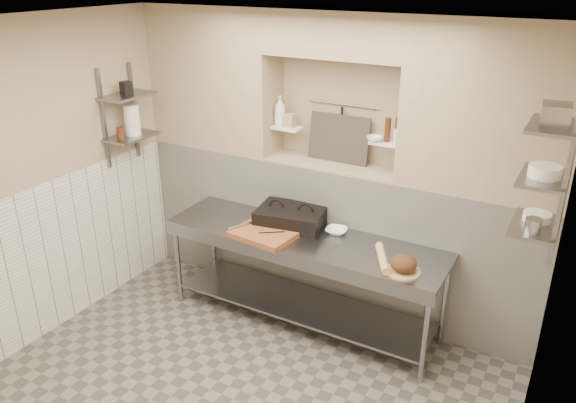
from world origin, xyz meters
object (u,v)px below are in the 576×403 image
Objects in this scene: panini_press at (291,217)px; prep_table at (302,262)px; mixing_bowl at (336,231)px; bowl_alcove at (375,139)px; bread_loaf at (404,263)px; bottle_soap at (280,111)px; cutting_board at (263,234)px; jug_left at (132,120)px; rolling_pin at (382,258)px.

prep_table is at bearing -47.30° from panini_press.
mixing_bowl is 0.89m from bowl_alcove.
panini_press reaches higher than bread_loaf.
mixing_bowl is 1.27m from bottle_soap.
cutting_board is at bearing -150.66° from prep_table.
bread_loaf is at bearing -9.33° from prep_table.
bread_loaf is (1.19, -0.32, -0.00)m from panini_press.
mixing_bowl is at bearing 8.86° from jug_left.
cutting_board is 2.86× the size of mixing_bowl.
bread_loaf is (1.29, 0.01, 0.05)m from cutting_board.
cutting_board is at bearing -175.37° from rolling_pin.
panini_press is 3.49× the size of mixing_bowl.
panini_press is at bearing 164.78° from bread_loaf.
bread_loaf is at bearing -25.35° from bottle_soap.
bowl_alcove is at bearing 129.05° from bread_loaf.
bread_loaf is (0.20, -0.08, 0.05)m from rolling_pin.
prep_table is 1.45m from bottle_soap.
mixing_bowl is at bearing -121.44° from bowl_alcove.
jug_left is (-2.60, -0.02, 0.83)m from rolling_pin.
cutting_board is 0.66m from mixing_bowl.
bowl_alcove is 0.47× the size of jug_left.
bottle_soap is at bearing 134.34° from prep_table.
jug_left is at bearing -176.69° from prep_table.
cutting_board is at bearing -144.35° from mixing_bowl.
rolling_pin is (1.09, 0.09, 0.01)m from cutting_board.
rolling_pin is at bearing 4.63° from cutting_board.
bottle_soap is (-0.25, 0.74, 0.93)m from cutting_board.
panini_press reaches higher than rolling_pin.
rolling_pin is at bearing -6.11° from prep_table.
cutting_board is 2.59× the size of bread_loaf.
mixing_bowl is at bearing 153.41° from bread_loaf.
bowl_alcove reaches higher than cutting_board.
bowl_alcove is (0.73, 0.70, 0.81)m from cutting_board.
bottle_soap is (-0.79, 0.35, 0.93)m from mixing_bowl.
rolling_pin is 1.07m from bowl_alcove.
prep_table is 5.77× the size of rolling_pin.
bottle_soap is at bearing 28.03° from jug_left.
prep_table is at bearing 3.31° from jug_left.
bowl_alcove is (-0.56, 0.69, 0.76)m from bread_loaf.
panini_press is at bearing 9.45° from jug_left.
prep_table is 0.42m from mixing_bowl.
bottle_soap is 0.97× the size of jug_left.
cutting_board is 1.22m from bottle_soap.
mixing_bowl is 1.36× the size of bowl_alcove.
prep_table is 4.74× the size of cutting_board.
bottle_soap is 2.04× the size of bowl_alcove.
panini_press is 2.33× the size of bottle_soap.
cutting_board is at bearing -179.55° from bread_loaf.
rolling_pin is (0.55, -0.30, 0.01)m from mixing_bowl.
bread_loaf is 0.74× the size of bottle_soap.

